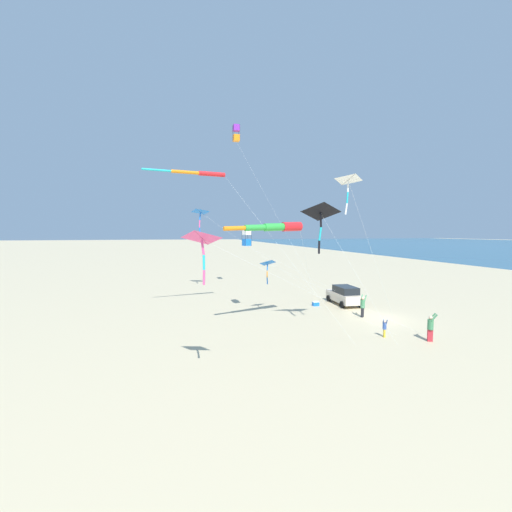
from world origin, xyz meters
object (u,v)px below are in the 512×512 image
person_adult_flyer (431,326)px  kite_windsock_orange_high_right (275,227)px  person_child_grey_jacket (385,327)px  kite_windsock_teal_far_right (198,173)px  kite_delta_green_low_center (320,213)px  parked_car (344,295)px  kite_box_blue_topmost (247,237)px  person_child_green_jacket (363,305)px  kite_delta_checkered_midright (268,263)px  kite_delta_red_high_left (203,238)px  kite_delta_magenta_far_left (348,180)px  cooler_box (316,304)px  kite_box_long_streamer_right (236,133)px  kite_delta_white_trailing (201,212)px

person_adult_flyer → kite_windsock_orange_high_right: size_ratio=0.17×
person_child_grey_jacket → kite_windsock_teal_far_right: bearing=-37.4°
kite_delta_green_low_center → person_child_grey_jacket: bearing=151.5°
kite_delta_green_low_center → kite_windsock_teal_far_right: size_ratio=0.68×
parked_car → kite_box_blue_topmost: bearing=6.9°
person_child_grey_jacket → kite_windsock_orange_high_right: size_ratio=0.11×
person_child_grey_jacket → person_child_green_jacket: bearing=-106.9°
person_child_grey_jacket → kite_delta_checkered_midright: (5.90, -7.91, 3.74)m
kite_box_blue_topmost → kite_delta_red_high_left: (4.77, 12.47, 0.13)m
person_child_grey_jacket → kite_windsock_teal_far_right: size_ratio=0.10×
person_child_green_jacket → kite_delta_magenta_far_left: bearing=46.9°
parked_car → kite_delta_green_low_center: bearing=49.6°
person_child_grey_jacket → kite_windsock_orange_high_right: (6.49, -3.97, 6.77)m
kite_box_blue_topmost → kite_delta_red_high_left: size_ratio=0.87×
person_child_green_jacket → kite_delta_checkered_midright: 8.69m
kite_delta_checkered_midright → cooler_box: bearing=-162.5°
kite_delta_green_low_center → kite_delta_magenta_far_left: (-0.99, 1.85, 1.96)m
kite_delta_green_low_center → kite_box_blue_topmost: size_ratio=0.73×
kite_delta_checkered_midright → kite_box_blue_topmost: size_ratio=0.77×
kite_windsock_teal_far_right → parked_car: bearing=-178.0°
kite_box_blue_topmost → kite_windsock_orange_high_right: bearing=105.8°
person_adult_flyer → kite_box_blue_topmost: (10.02, -9.67, 5.67)m
person_child_green_jacket → kite_windsock_teal_far_right: size_ratio=0.14×
kite_delta_green_low_center → kite_windsock_orange_high_right: (2.65, -1.89, -0.98)m
kite_box_long_streamer_right → kite_windsock_teal_far_right: (4.69, 7.45, -5.79)m
cooler_box → kite_windsock_orange_high_right: 10.93m
kite_windsock_orange_high_right → kite_delta_red_high_left: bearing=54.2°
person_adult_flyer → kite_delta_magenta_far_left: 10.86m
person_adult_flyer → person_child_green_jacket: person_adult_flyer is taller
kite_delta_checkered_midright → kite_delta_white_trailing: kite_delta_white_trailing is taller
person_child_green_jacket → kite_windsock_teal_far_right: kite_windsock_teal_far_right is taller
kite_box_blue_topmost → kite_delta_red_high_left: bearing=69.1°
kite_delta_magenta_far_left → kite_windsock_teal_far_right: size_ratio=0.81×
cooler_box → kite_delta_checkered_midright: 7.02m
kite_delta_green_low_center → kite_windsock_teal_far_right: bearing=-41.1°
person_child_grey_jacket → kite_delta_green_low_center: 8.90m
kite_delta_white_trailing → kite_box_blue_topmost: bearing=102.8°
kite_delta_green_low_center → kite_windsock_orange_high_right: 3.39m
kite_delta_white_trailing → kite_delta_magenta_far_left: (-7.70, 20.59, 0.85)m
cooler_box → kite_delta_checkered_midright: kite_delta_checkered_midright is taller
cooler_box → kite_delta_red_high_left: bearing=49.4°
person_adult_flyer → kite_windsock_teal_far_right: 20.60m
person_adult_flyer → kite_delta_green_low_center: bearing=-30.0°
person_child_green_jacket → kite_windsock_teal_far_right: (13.14, -4.05, 10.97)m
kite_delta_green_low_center → kite_delta_magenta_far_left: 2.88m
person_child_green_jacket → kite_box_blue_topmost: kite_box_blue_topmost is taller
person_child_grey_jacket → kite_delta_magenta_far_left: kite_delta_magenta_far_left is taller
parked_car → kite_delta_checkered_midright: (8.30, 1.50, 3.48)m
kite_delta_white_trailing → kite_windsock_orange_high_right: (-4.06, 16.85, -2.09)m
kite_delta_red_high_left → person_child_green_jacket: bearing=-146.7°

